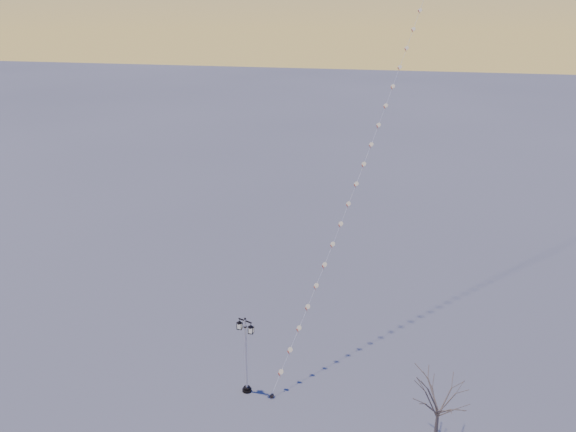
# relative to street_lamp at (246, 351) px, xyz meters

# --- Properties ---
(ground) EXTENTS (300.00, 300.00, 0.00)m
(ground) POSITION_rel_street_lamp_xyz_m (2.26, -0.89, -2.43)
(ground) COLOR #575858
(ground) RESTS_ON ground
(street_lamp) EXTENTS (1.06, 0.66, 4.40)m
(street_lamp) POSITION_rel_street_lamp_xyz_m (0.00, 0.00, 0.00)
(street_lamp) COLOR black
(street_lamp) RESTS_ON ground
(bare_tree) EXTENTS (2.09, 2.09, 3.47)m
(bare_tree) POSITION_rel_street_lamp_xyz_m (9.69, -2.02, -0.03)
(bare_tree) COLOR brown
(bare_tree) RESTS_ON ground
(kite_train) EXTENTS (11.74, 28.94, 37.83)m
(kite_train) POSITION_rel_street_lamp_xyz_m (6.99, 13.92, 16.36)
(kite_train) COLOR black
(kite_train) RESTS_ON ground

